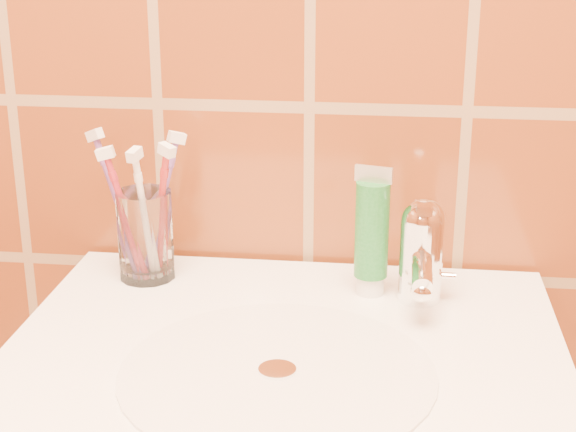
# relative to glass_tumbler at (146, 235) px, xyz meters

# --- Properties ---
(glass_tumbler) EXTENTS (0.08, 0.08, 0.11)m
(glass_tumbler) POSITION_rel_glass_tumbler_xyz_m (0.00, 0.00, 0.00)
(glass_tumbler) COLOR white
(glass_tumbler) RESTS_ON pedestal_sink
(toothpaste_tube) EXTENTS (0.04, 0.04, 0.15)m
(toothpaste_tube) POSITION_rel_glass_tumbler_xyz_m (0.26, -0.01, 0.02)
(toothpaste_tube) COLOR white
(toothpaste_tube) RESTS_ON pedestal_sink
(faucet) EXTENTS (0.05, 0.11, 0.12)m
(faucet) POSITION_rel_glass_tumbler_xyz_m (0.32, -0.03, 0.01)
(faucet) COLOR white
(faucet) RESTS_ON pedestal_sink
(toothbrush_0) EXTENTS (0.10, 0.09, 0.18)m
(toothbrush_0) POSITION_rel_glass_tumbler_xyz_m (0.02, -0.00, 0.03)
(toothbrush_0) COLOR #AC2427
(toothbrush_0) RESTS_ON glass_tumbler
(toothbrush_1) EXTENTS (0.14, 0.13, 0.19)m
(toothbrush_1) POSITION_rel_glass_tumbler_xyz_m (-0.03, 0.01, 0.03)
(toothbrush_1) COLOR #6F438F
(toothbrush_1) RESTS_ON glass_tumbler
(toothbrush_2) EXTENTS (0.11, 0.10, 0.18)m
(toothbrush_2) POSITION_rel_glass_tumbler_xyz_m (0.01, 0.02, 0.03)
(toothbrush_2) COLOR #75489B
(toothbrush_2) RESTS_ON glass_tumbler
(toothbrush_3) EXTENTS (0.08, 0.07, 0.17)m
(toothbrush_3) POSITION_rel_glass_tumbler_xyz_m (-0.02, -0.01, 0.03)
(toothbrush_3) COLOR #A02232
(toothbrush_3) RESTS_ON glass_tumbler
(toothbrush_4) EXTENTS (0.05, 0.09, 0.18)m
(toothbrush_4) POSITION_rel_glass_tumbler_xyz_m (0.01, -0.02, 0.03)
(toothbrush_4) COLOR white
(toothbrush_4) RESTS_ON glass_tumbler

